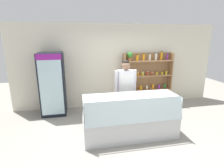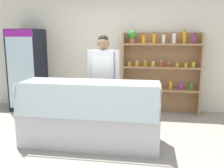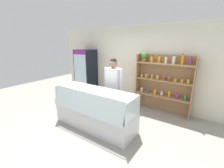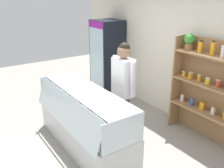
% 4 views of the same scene
% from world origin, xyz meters
% --- Properties ---
extents(ground_plane, '(12.00, 12.00, 0.00)m').
position_xyz_m(ground_plane, '(0.00, 0.00, 0.00)').
color(ground_plane, gray).
extents(back_wall, '(6.80, 0.10, 2.70)m').
position_xyz_m(back_wall, '(0.00, 2.04, 1.35)').
color(back_wall, silver).
rests_on(back_wall, ground).
extents(drinks_fridge, '(0.71, 0.65, 1.86)m').
position_xyz_m(drinks_fridge, '(-2.09, 1.63, 0.93)').
color(drinks_fridge, black).
rests_on(drinks_fridge, ground).
extents(shelving_unit, '(1.68, 0.29, 1.83)m').
position_xyz_m(shelving_unit, '(0.93, 1.82, 1.01)').
color(shelving_unit, '#9E754C').
rests_on(shelving_unit, ground).
extents(deli_display_case, '(2.17, 0.79, 1.01)m').
position_xyz_m(deli_display_case, '(-0.20, -0.06, 0.31)').
color(deli_display_case, silver).
rests_on(deli_display_case, ground).
extents(shop_clerk, '(0.59, 0.25, 1.73)m').
position_xyz_m(shop_clerk, '(-0.12, 0.67, 1.03)').
color(shop_clerk, '#383D51').
rests_on(shop_clerk, ground).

